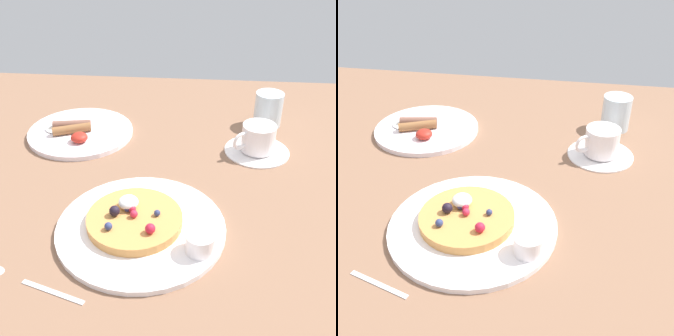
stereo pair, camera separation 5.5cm
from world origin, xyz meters
TOP-DOWN VIEW (x-y plane):
  - ground_plane at (0.00, 0.00)cm, footprint 167.24×114.13cm
  - pancake_plate at (2.54, -15.89)cm, footprint 29.67×29.67cm
  - pancake_with_berries at (1.30, -15.44)cm, footprint 16.80×16.80cm
  - syrup_ramekin at (12.94, -21.19)cm, footprint 4.86×4.86cm
  - breakfast_plate at (-17.15, 17.59)cm, footprint 25.41×25.41cm
  - fried_breakfast at (-19.15, 16.20)cm, footprint 12.19×11.19cm
  - coffee_saucer at (25.17, 12.90)cm, footprint 14.69×14.69cm
  - coffee_cup at (25.02, 12.81)cm, footprint 9.77×7.81cm
  - teaspoon at (-14.68, -28.89)cm, footprint 16.94×6.34cm
  - water_glass at (28.86, 27.04)cm, footprint 6.95×6.95cm

SIDE VIEW (x-z plane):
  - ground_plane at x=0.00cm, z-range -3.00..0.00cm
  - teaspoon at x=-14.68cm, z-range -0.06..0.54cm
  - coffee_saucer at x=25.17cm, z-range 0.00..0.68cm
  - pancake_plate at x=2.54cm, z-range 0.00..1.03cm
  - breakfast_plate at x=-17.15cm, z-range 0.00..1.16cm
  - pancake_with_berries at x=1.30cm, z-range 0.13..3.94cm
  - fried_breakfast at x=-19.15cm, z-range 0.88..3.25cm
  - syrup_ramekin at x=12.94cm, z-range 1.08..4.46cm
  - coffee_cup at x=25.02cm, z-range 0.79..6.93cm
  - water_glass at x=28.86cm, z-range 0.00..8.54cm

